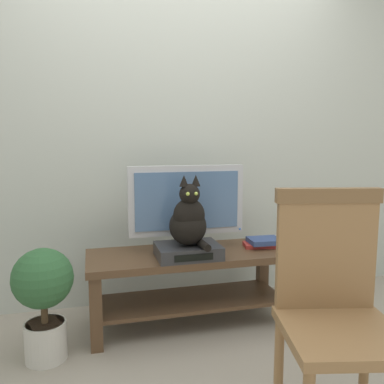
{
  "coord_description": "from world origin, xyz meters",
  "views": [
    {
      "loc": [
        -0.6,
        -1.81,
        1.19
      ],
      "look_at": [
        0.0,
        0.51,
        0.87
      ],
      "focal_mm": 36.85,
      "sensor_mm": 36.0,
      "label": 1
    }
  ],
  "objects_px": {
    "potted_plant": "(43,294)",
    "book_stack": "(263,242)",
    "wooden_chair": "(334,300)",
    "tv_stand": "(190,273)",
    "cat": "(189,220)",
    "tv": "(187,205)",
    "media_box": "(188,251)"
  },
  "relations": [
    {
      "from": "potted_plant",
      "to": "book_stack",
      "type": "bearing_deg",
      "value": 8.98
    },
    {
      "from": "wooden_chair",
      "to": "tv_stand",
      "type": "bearing_deg",
      "value": 105.38
    },
    {
      "from": "wooden_chair",
      "to": "book_stack",
      "type": "relative_size",
      "value": 3.99
    },
    {
      "from": "tv_stand",
      "to": "cat",
      "type": "bearing_deg",
      "value": -108.28
    },
    {
      "from": "tv_stand",
      "to": "potted_plant",
      "type": "relative_size",
      "value": 2.08
    },
    {
      "from": "book_stack",
      "to": "tv_stand",
      "type": "bearing_deg",
      "value": 179.68
    },
    {
      "from": "tv",
      "to": "cat",
      "type": "relative_size",
      "value": 1.77
    },
    {
      "from": "media_box",
      "to": "potted_plant",
      "type": "distance_m",
      "value": 0.85
    },
    {
      "from": "tv_stand",
      "to": "cat",
      "type": "distance_m",
      "value": 0.39
    },
    {
      "from": "tv",
      "to": "book_stack",
      "type": "distance_m",
      "value": 0.58
    },
    {
      "from": "tv",
      "to": "book_stack",
      "type": "bearing_deg",
      "value": -9.62
    },
    {
      "from": "tv_stand",
      "to": "wooden_chair",
      "type": "bearing_deg",
      "value": -74.62
    },
    {
      "from": "media_box",
      "to": "potted_plant",
      "type": "height_order",
      "value": "potted_plant"
    },
    {
      "from": "tv",
      "to": "potted_plant",
      "type": "relative_size",
      "value": 1.22
    },
    {
      "from": "tv",
      "to": "cat",
      "type": "distance_m",
      "value": 0.21
    },
    {
      "from": "tv_stand",
      "to": "book_stack",
      "type": "xyz_separation_m",
      "value": [
        0.51,
        -0.0,
        0.17
      ]
    },
    {
      "from": "media_box",
      "to": "wooden_chair",
      "type": "bearing_deg",
      "value": -71.08
    },
    {
      "from": "book_stack",
      "to": "potted_plant",
      "type": "height_order",
      "value": "potted_plant"
    },
    {
      "from": "cat",
      "to": "wooden_chair",
      "type": "xyz_separation_m",
      "value": [
        0.34,
        -0.98,
        -0.14
      ]
    },
    {
      "from": "cat",
      "to": "wooden_chair",
      "type": "relative_size",
      "value": 0.43
    },
    {
      "from": "tv",
      "to": "wooden_chair",
      "type": "relative_size",
      "value": 0.76
    },
    {
      "from": "tv",
      "to": "media_box",
      "type": "xyz_separation_m",
      "value": [
        -0.04,
        -0.18,
        -0.25
      ]
    },
    {
      "from": "tv_stand",
      "to": "cat",
      "type": "xyz_separation_m",
      "value": [
        -0.04,
        -0.12,
        0.37
      ]
    },
    {
      "from": "potted_plant",
      "to": "cat",
      "type": "bearing_deg",
      "value": 7.14
    },
    {
      "from": "wooden_chair",
      "to": "potted_plant",
      "type": "relative_size",
      "value": 1.61
    },
    {
      "from": "tv_stand",
      "to": "wooden_chair",
      "type": "relative_size",
      "value": 1.29
    },
    {
      "from": "tv",
      "to": "media_box",
      "type": "height_order",
      "value": "tv"
    },
    {
      "from": "tv_stand",
      "to": "tv",
      "type": "xyz_separation_m",
      "value": [
        0.0,
        0.08,
        0.43
      ]
    },
    {
      "from": "tv_stand",
      "to": "wooden_chair",
      "type": "xyz_separation_m",
      "value": [
        0.3,
        -1.1,
        0.23
      ]
    },
    {
      "from": "media_box",
      "to": "book_stack",
      "type": "distance_m",
      "value": 0.55
    },
    {
      "from": "wooden_chair",
      "to": "potted_plant",
      "type": "distance_m",
      "value": 1.48
    },
    {
      "from": "book_stack",
      "to": "tv",
      "type": "bearing_deg",
      "value": 170.38
    }
  ]
}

